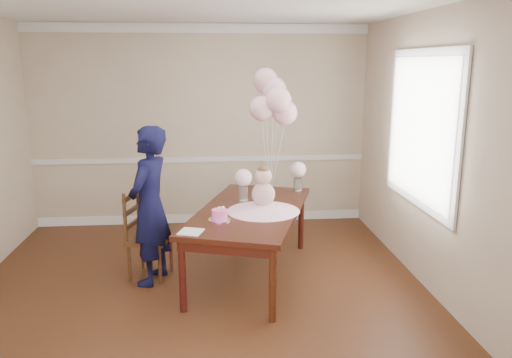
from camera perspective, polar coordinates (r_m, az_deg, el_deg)
The scene contains 50 objects.
floor at distance 4.80m, azimuth -6.51°, elevation -14.12°, with size 4.50×5.00×0.00m, color #32180C.
wall_back at distance 6.82m, azimuth -6.36°, elevation 5.97°, with size 4.50×0.02×2.70m, color tan.
wall_front at distance 1.96m, azimuth -9.10°, elevation -12.42°, with size 4.50×0.02×2.70m, color tan.
wall_right at distance 4.83m, azimuth 20.78°, elevation 2.24°, with size 0.02×5.00×2.70m, color tan.
chair_rail_trim at distance 6.88m, azimuth -6.27°, elevation 2.24°, with size 4.50×0.02×0.07m, color silver.
crown_molding at distance 6.77m, azimuth -6.65°, elevation 16.76°, with size 4.50×0.02×0.12m, color silver.
baseboard_trim at distance 7.09m, azimuth -6.10°, elevation -4.44°, with size 4.50×0.02×0.12m, color white.
window_frame at distance 5.24m, azimuth 18.39°, elevation 5.44°, with size 0.02×1.66×1.56m, color silver.
window_blinds at distance 5.24m, azimuth 18.21°, elevation 5.44°, with size 0.01×1.50×1.40m, color silver.
dining_table_top at distance 5.13m, azimuth -0.65°, elevation -3.66°, with size 0.98×1.95×0.05m, color black.
table_apron at distance 5.15m, azimuth -0.65°, elevation -4.44°, with size 0.88×1.86×0.10m, color black.
table_leg_fl at distance 4.57m, azimuth -8.42°, elevation -10.89°, with size 0.07×0.07×0.68m, color black.
table_leg_fr at distance 4.36m, azimuth 1.92°, elevation -11.97°, with size 0.07×0.07×0.68m, color black.
table_leg_bl at distance 6.17m, azimuth -2.42°, elevation -4.32°, with size 0.07×0.07×0.68m, color black.
table_leg_br at distance 6.02m, azimuth 5.17°, elevation -4.83°, with size 0.07×0.07×0.68m, color black.
baby_skirt at distance 5.04m, azimuth 0.84°, elevation -3.13°, with size 0.74×0.74×0.10m, color #FFBBD4.
baby_torso at distance 5.00m, azimuth 0.85°, elevation -1.73°, with size 0.23×0.23×0.23m, color pink.
baby_head at distance 4.96m, azimuth 0.85°, elevation 0.34°, with size 0.17×0.17×0.17m, color beige.
baby_hair at distance 4.94m, azimuth 0.85°, elevation 1.01°, with size 0.12×0.12×0.12m, color brown.
cake_platter at distance 4.77m, azimuth -4.18°, elevation -4.67°, with size 0.22×0.22×0.01m, color silver.
birthday_cake at distance 4.75m, azimuth -4.19°, elevation -4.06°, with size 0.15×0.15×0.10m, color #FF50AD.
cake_flower_a at distance 4.73m, azimuth -4.20°, elevation -3.33°, with size 0.03×0.03×0.03m, color white.
cake_flower_b at distance 4.74m, azimuth -3.79°, elevation -3.28°, with size 0.03×0.03×0.03m, color white.
rose_vase_near at distance 5.41m, azimuth -1.45°, elevation -1.65°, with size 0.10×0.10×0.16m, color white.
roses_near at distance 5.37m, azimuth -1.46°, elevation 0.17°, with size 0.19×0.19×0.19m, color silver.
rose_vase_far at distance 5.83m, azimuth 4.80°, elevation -0.61°, with size 0.10×0.10×0.16m, color silver.
roses_far at distance 5.79m, azimuth 4.83°, elevation 1.08°, with size 0.19×0.19×0.19m, color silver.
napkin at distance 4.46m, azimuth -7.45°, elevation -6.00°, with size 0.20×0.20×0.01m, color silver.
balloon_weight at distance 5.61m, azimuth 1.59°, elevation -1.84°, with size 0.04×0.04×0.02m, color silver.
balloon_a at distance 5.46m, azimuth 0.64°, elevation 8.07°, with size 0.27×0.27×0.27m, color #FFB4C5.
balloon_b at distance 5.37m, azimuth 2.60°, elevation 9.02°, with size 0.27×0.27×0.27m, color #FFB4C5.
balloon_c at distance 5.52m, azimuth 2.07°, elevation 10.15°, with size 0.27×0.27×0.27m, color #E7A4C7.
balloon_d at distance 5.55m, azimuth 1.11°, elevation 11.19°, with size 0.27×0.27×0.27m, color #DE9DAB.
balloon_e at distance 5.49m, azimuth 3.33°, elevation 7.57°, with size 0.27×0.27×0.27m, color #FFB4C2.
balloon_ribbon_a at distance 5.53m, azimuth 1.12°, elevation 2.30°, with size 0.00×0.00×0.82m, color white.
balloon_ribbon_b at distance 5.48m, azimuth 2.08°, elevation 2.71°, with size 0.00×0.00×0.92m, color silver.
balloon_ribbon_c at distance 5.55m, azimuth 1.82°, elevation 3.36°, with size 0.00×0.00×1.02m, color white.
balloon_ribbon_d at distance 5.56m, azimuth 1.35°, elevation 3.89°, with size 0.00×0.00×1.11m, color white.
balloon_ribbon_e at distance 5.55m, azimuth 2.44°, elevation 2.07°, with size 0.00×0.00×0.77m, color white.
dining_chair_seat at distance 5.33m, azimuth -12.04°, elevation -6.72°, with size 0.40×0.40×0.05m, color #381F0F.
chair_leg_fl at distance 5.33m, azimuth -14.27°, elevation -9.30°, with size 0.04×0.04×0.39m, color #371F0F.
chair_leg_fr at distance 5.20m, azimuth -10.94°, elevation -9.68°, with size 0.04×0.04×0.39m, color #381C0F.
chair_leg_bl at distance 5.60m, azimuth -12.85°, elevation -8.08°, with size 0.04×0.04×0.39m, color #3D2310.
chair_leg_br at distance 5.48m, azimuth -9.68°, elevation -8.41°, with size 0.04×0.04×0.39m, color #3E1911.
chair_back_post_l at distance 5.17m, azimuth -14.75°, elevation -4.37°, with size 0.04×0.04×0.51m, color #3A220F.
chair_back_post_r at distance 5.46m, azimuth -13.28°, elevation -3.37°, with size 0.04×0.04×0.51m, color #3A1A10.
chair_slat_low at distance 5.35m, azimuth -13.93°, elevation -4.98°, with size 0.03×0.36×0.05m, color #3D2010.
chair_slat_mid at distance 5.30m, azimuth -14.02°, elevation -3.48°, with size 0.03×0.36×0.05m, color #351E0E.
chair_slat_top at distance 5.27m, azimuth -14.10°, elevation -1.96°, with size 0.03×0.36×0.05m, color #3B2210.
woman at distance 5.08m, azimuth -12.04°, elevation -3.03°, with size 0.58×0.39×1.60m, color black.
Camera 1 is at (0.15, -4.27, 2.19)m, focal length 35.00 mm.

